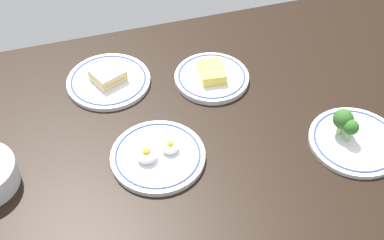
{
  "coord_description": "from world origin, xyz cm",
  "views": [
    {
      "loc": [
        -24.55,
        -81.75,
        94.48
      ],
      "look_at": [
        0.0,
        0.0,
        6.0
      ],
      "focal_mm": 48.16,
      "sensor_mm": 36.0,
      "label": 1
    }
  ],
  "objects_px": {
    "plate_eggs": "(158,156)",
    "plate_cheese": "(212,76)",
    "plate_sandwich": "(108,80)",
    "plate_broccoli": "(353,137)"
  },
  "relations": [
    {
      "from": "plate_eggs",
      "to": "plate_cheese",
      "type": "height_order",
      "value": "plate_eggs"
    },
    {
      "from": "plate_eggs",
      "to": "plate_cheese",
      "type": "relative_size",
      "value": 1.1
    },
    {
      "from": "plate_eggs",
      "to": "plate_sandwich",
      "type": "relative_size",
      "value": 0.99
    },
    {
      "from": "plate_broccoli",
      "to": "plate_eggs",
      "type": "xyz_separation_m",
      "value": [
        -0.45,
        0.08,
        -0.01
      ]
    },
    {
      "from": "plate_broccoli",
      "to": "plate_cheese",
      "type": "distance_m",
      "value": 0.39
    },
    {
      "from": "plate_eggs",
      "to": "plate_broccoli",
      "type": "bearing_deg",
      "value": -10.4
    },
    {
      "from": "plate_eggs",
      "to": "plate_sandwich",
      "type": "distance_m",
      "value": 0.29
    },
    {
      "from": "plate_broccoli",
      "to": "plate_eggs",
      "type": "relative_size",
      "value": 1.0
    },
    {
      "from": "plate_broccoli",
      "to": "plate_cheese",
      "type": "bearing_deg",
      "value": 129.17
    },
    {
      "from": "plate_eggs",
      "to": "plate_sandwich",
      "type": "height_order",
      "value": "plate_eggs"
    }
  ]
}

